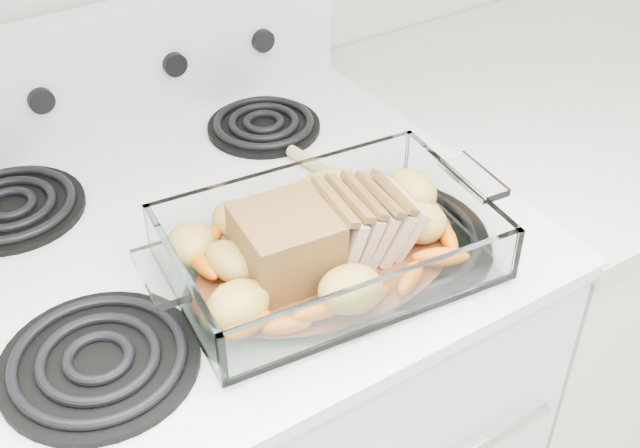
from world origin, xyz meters
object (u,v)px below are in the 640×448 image
electric_range (223,445)px  pork_roast (314,239)px  counter_right (521,299)px  baking_dish (329,252)px

electric_range → pork_roast: electric_range is taller
electric_range → counter_right: bearing=-0.1°
counter_right → pork_roast: pork_roast is taller
baking_dish → pork_roast: pork_roast is taller
counter_right → pork_roast: 0.81m
electric_range → baking_dish: 0.52m
electric_range → counter_right: size_ratio=1.20×
electric_range → counter_right: 0.67m
counter_right → baking_dish: baking_dish is taller
electric_range → counter_right: (0.66, -0.00, -0.02)m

